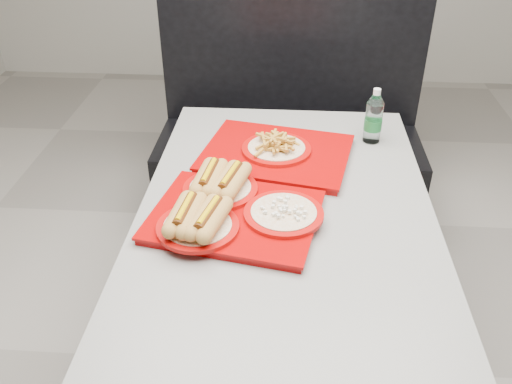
# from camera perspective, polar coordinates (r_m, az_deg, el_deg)

# --- Properties ---
(ground) EXTENTS (6.00, 6.00, 0.00)m
(ground) POSITION_cam_1_polar(r_m,az_deg,el_deg) (2.19, 2.58, -17.74)
(ground) COLOR gray
(ground) RESTS_ON ground
(diner_table) EXTENTS (0.92, 1.42, 0.75)m
(diner_table) POSITION_cam_1_polar(r_m,az_deg,el_deg) (1.78, 3.04, -5.73)
(diner_table) COLOR black
(diner_table) RESTS_ON ground
(booth_bench) EXTENTS (1.30, 0.57, 1.35)m
(booth_bench) POSITION_cam_1_polar(r_m,az_deg,el_deg) (2.80, 3.49, 5.44)
(booth_bench) COLOR black
(booth_bench) RESTS_ON ground
(tray_near) EXTENTS (0.54, 0.46, 0.11)m
(tray_near) POSITION_cam_1_polar(r_m,az_deg,el_deg) (1.59, -2.91, -1.71)
(tray_near) COLOR #960404
(tray_near) RESTS_ON diner_table
(tray_far) EXTENTS (0.57, 0.49, 0.10)m
(tray_far) POSITION_cam_1_polar(r_m,az_deg,el_deg) (1.91, 2.16, 4.37)
(tray_far) COLOR #960404
(tray_far) RESTS_ON diner_table
(water_bottle) EXTENTS (0.07, 0.07, 0.21)m
(water_bottle) POSITION_cam_1_polar(r_m,az_deg,el_deg) (2.04, 12.27, 7.52)
(water_bottle) COLOR silver
(water_bottle) RESTS_ON diner_table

